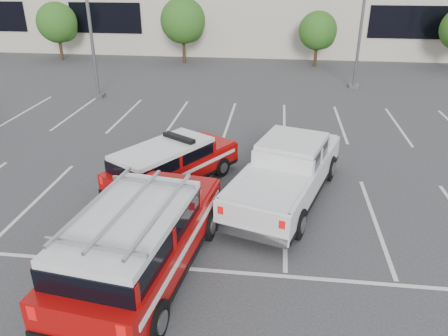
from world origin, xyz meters
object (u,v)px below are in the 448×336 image
object	(u,v)px
tree_mid_right	(319,32)
light_pole_left	(87,2)
white_pickup	(286,177)
ladder_suv	(141,246)
tree_mid_left	(184,22)
fire_chief_suv	(172,167)
tree_left	(58,24)

from	to	relation	value
tree_mid_right	light_pole_left	xyz separation A→B (m)	(-13.09, -10.05, 2.68)
white_pickup	ladder_suv	size ratio (longest dim) A/B	1.09
tree_mid_left	light_pole_left	xyz separation A→B (m)	(-3.09, -10.05, 2.14)
tree_mid_left	white_pickup	xyz separation A→B (m)	(7.61, -20.85, -2.27)
ladder_suv	fire_chief_suv	bearing A→B (deg)	102.50
tree_mid_left	fire_chief_suv	size ratio (longest dim) A/B	0.95
tree_left	white_pickup	distance (m)	27.37
tree_mid_left	ladder_suv	xyz separation A→B (m)	(4.12, -25.32, -2.12)
white_pickup	ladder_suv	world-z (taller)	ladder_suv
fire_chief_suv	tree_left	bearing A→B (deg)	156.17
light_pole_left	fire_chief_suv	xyz separation A→B (m)	(6.80, -10.38, -4.48)
tree_mid_left	white_pickup	size ratio (longest dim) A/B	0.73
tree_mid_left	tree_mid_right	xyz separation A→B (m)	(10.00, -0.00, -0.54)
tree_left	fire_chief_suv	xyz separation A→B (m)	(13.71, -20.43, -2.06)
tree_left	light_pole_left	bearing A→B (deg)	-55.48
light_pole_left	tree_mid_right	bearing A→B (deg)	37.50
tree_left	fire_chief_suv	bearing A→B (deg)	-56.13
tree_mid_left	light_pole_left	size ratio (longest dim) A/B	0.47
fire_chief_suv	white_pickup	distance (m)	3.92
tree_left	fire_chief_suv	world-z (taller)	tree_left
ladder_suv	white_pickup	bearing A→B (deg)	59.68
tree_left	ladder_suv	bearing A→B (deg)	-60.86
fire_chief_suv	white_pickup	bearing A→B (deg)	26.04
tree_mid_right	light_pole_left	distance (m)	16.72
ladder_suv	tree_mid_right	bearing A→B (deg)	84.65
tree_mid_left	light_pole_left	distance (m)	10.73
tree_mid_left	ladder_suv	bearing A→B (deg)	-80.77
fire_chief_suv	ladder_suv	xyz separation A→B (m)	(0.41, -4.89, 0.21)
tree_mid_right	light_pole_left	size ratio (longest dim) A/B	0.39
tree_left	tree_mid_right	size ratio (longest dim) A/B	1.11
tree_mid_left	tree_mid_right	distance (m)	10.01
tree_left	tree_mid_left	world-z (taller)	tree_mid_left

